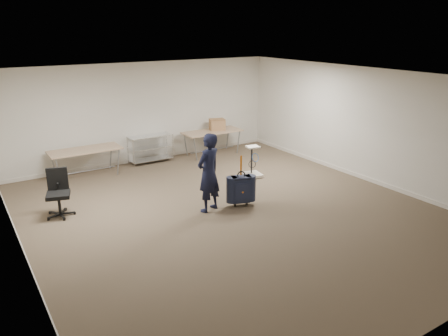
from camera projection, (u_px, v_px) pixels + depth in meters
ground at (232, 213)px, 9.18m from camera, size 9.00×9.00×0.00m
room_shell at (199, 190)px, 10.27m from camera, size 8.00×9.00×9.00m
folding_table_left at (85, 151)px, 11.17m from camera, size 1.80×0.75×0.73m
folding_table_right at (212, 133)px, 13.10m from camera, size 1.80×0.75×0.73m
wire_shelf at (151, 148)px, 12.41m from camera, size 1.22×0.47×0.80m
person at (209, 173)px, 9.03m from camera, size 0.71×0.59×1.68m
suitcase at (241, 189)px, 9.41m from camera, size 0.47×0.36×1.14m
office_chair at (59, 202)px, 8.97m from camera, size 0.59×0.59×0.98m
equipment_cart at (252, 169)px, 11.28m from camera, size 0.51×0.51×0.82m
cardboard_box at (217, 124)px, 13.19m from camera, size 0.52×0.44×0.33m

